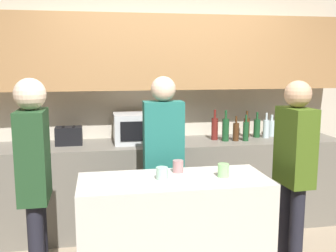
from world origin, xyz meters
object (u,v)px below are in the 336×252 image
(potted_plant, at_px, (296,119))
(bottle_7, at_px, (271,128))
(microwave, at_px, (139,128))
(person_left, at_px, (163,153))
(bottle_2, at_px, (236,131))
(person_right, at_px, (294,163))
(bottle_0, at_px, (215,128))
(cup_2, at_px, (178,166))
(bottle_5, at_px, (257,128))
(bottle_6, at_px, (266,128))
(bottle_1, at_px, (226,129))
(bottle_3, at_px, (246,131))
(person_center, at_px, (34,175))
(bottle_4, at_px, (247,127))
(toaster, at_px, (69,136))
(cup_1, at_px, (162,173))
(cup_0, at_px, (223,170))

(potted_plant, distance_m, bottle_7, 0.28)
(microwave, height_order, person_left, person_left)
(potted_plant, xyz_separation_m, bottle_7, (-0.25, 0.08, -0.11))
(bottle_2, xyz_separation_m, person_right, (0.10, -1.05, -0.08))
(bottle_0, xyz_separation_m, cup_2, (-0.61, -1.05, -0.11))
(bottle_5, bearing_deg, bottle_2, -152.96)
(bottle_2, distance_m, bottle_7, 0.52)
(bottle_2, relative_size, bottle_6, 0.96)
(bottle_2, bearing_deg, bottle_7, 21.13)
(bottle_6, bearing_deg, bottle_0, -179.97)
(bottle_1, relative_size, person_right, 0.20)
(bottle_3, height_order, person_center, person_center)
(person_center, height_order, person_right, person_center)
(microwave, xyz_separation_m, bottle_4, (1.19, 0.08, -0.04))
(toaster, xyz_separation_m, bottle_0, (1.50, -0.00, 0.03))
(toaster, relative_size, bottle_3, 0.95)
(toaster, bearing_deg, bottle_7, 2.19)
(microwave, relative_size, bottle_1, 1.61)
(toaster, xyz_separation_m, bottle_2, (1.70, -0.10, 0.01))
(bottle_3, bearing_deg, bottle_7, 28.08)
(bottle_0, relative_size, bottle_7, 1.34)
(toaster, height_order, person_right, person_right)
(cup_2, distance_m, person_right, 0.92)
(bottle_5, xyz_separation_m, person_right, (-0.19, -1.20, -0.08))
(potted_plant, xyz_separation_m, cup_2, (-1.54, -1.05, -0.18))
(bottle_6, relative_size, person_right, 0.17)
(bottle_0, bearing_deg, bottle_6, 0.03)
(cup_1, bearing_deg, cup_2, 45.49)
(bottle_4, bearing_deg, bottle_6, -23.88)
(bottle_0, bearing_deg, bottle_7, 7.11)
(bottle_4, xyz_separation_m, cup_0, (-0.69, -1.31, -0.09))
(bottle_0, height_order, bottle_4, bottle_0)
(cup_1, distance_m, cup_2, 0.22)
(bottle_4, distance_m, cup_0, 1.49)
(cup_0, xyz_separation_m, cup_2, (-0.31, 0.18, -0.00))
(cup_0, bearing_deg, person_center, 179.28)
(bottle_0, height_order, person_left, person_left)
(bottle_3, height_order, person_left, person_left)
(bottle_0, distance_m, cup_1, 1.43)
(bottle_6, xyz_separation_m, cup_2, (-1.19, -1.05, -0.09))
(bottle_5, bearing_deg, toaster, -178.64)
(potted_plant, bearing_deg, bottle_1, -173.80)
(bottle_0, bearing_deg, bottle_1, -44.77)
(bottle_5, bearing_deg, cup_0, -121.95)
(bottle_3, bearing_deg, cup_0, -118.57)
(bottle_3, bearing_deg, toaster, 176.22)
(bottle_4, relative_size, cup_2, 3.05)
(bottle_5, bearing_deg, bottle_1, -161.06)
(potted_plant, relative_size, bottle_5, 1.43)
(potted_plant, bearing_deg, bottle_3, -169.25)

